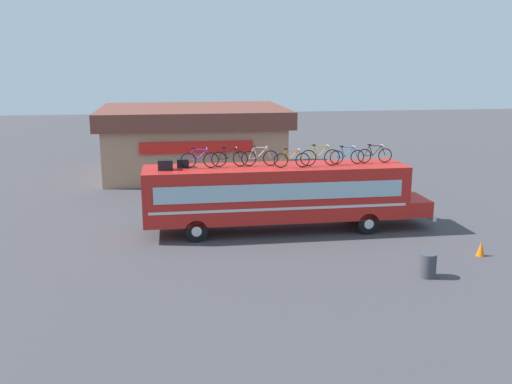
{
  "coord_description": "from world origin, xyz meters",
  "views": [
    {
      "loc": [
        -4.66,
        -25.0,
        7.72
      ],
      "look_at": [
        -0.91,
        0.0,
        1.86
      ],
      "focal_mm": 40.35,
      "sensor_mm": 36.0,
      "label": 1
    }
  ],
  "objects_px": {
    "rooftop_bicycle_5": "(320,157)",
    "traffic_cone": "(481,249)",
    "luggage_bag_1": "(165,165)",
    "rooftop_bicycle_2": "(230,158)",
    "luggage_bag_2": "(183,163)",
    "rooftop_bicycle_7": "(375,155)",
    "rooftop_bicycle_4": "(292,159)",
    "rooftop_bicycle_1": "(199,160)",
    "trash_bin": "(428,265)",
    "rooftop_bicycle_6": "(347,156)",
    "bus": "(280,193)",
    "rooftop_bicycle_3": "(260,157)"
  },
  "relations": [
    {
      "from": "bus",
      "to": "rooftop_bicycle_2",
      "type": "bearing_deg",
      "value": 174.83
    },
    {
      "from": "rooftop_bicycle_1",
      "to": "traffic_cone",
      "type": "height_order",
      "value": "rooftop_bicycle_1"
    },
    {
      "from": "rooftop_bicycle_2",
      "to": "rooftop_bicycle_3",
      "type": "xyz_separation_m",
      "value": [
        1.36,
        -0.02,
        0.0
      ]
    },
    {
      "from": "rooftop_bicycle_1",
      "to": "rooftop_bicycle_4",
      "type": "height_order",
      "value": "rooftop_bicycle_1"
    },
    {
      "from": "luggage_bag_1",
      "to": "rooftop_bicycle_4",
      "type": "relative_size",
      "value": 0.39
    },
    {
      "from": "rooftop_bicycle_4",
      "to": "rooftop_bicycle_7",
      "type": "height_order",
      "value": "rooftop_bicycle_7"
    },
    {
      "from": "luggage_bag_1",
      "to": "rooftop_bicycle_1",
      "type": "height_order",
      "value": "rooftop_bicycle_1"
    },
    {
      "from": "luggage_bag_1",
      "to": "rooftop_bicycle_7",
      "type": "xyz_separation_m",
      "value": [
        9.59,
        0.32,
        0.15
      ]
    },
    {
      "from": "luggage_bag_1",
      "to": "bus",
      "type": "bearing_deg",
      "value": 1.57
    },
    {
      "from": "trash_bin",
      "to": "traffic_cone",
      "type": "xyz_separation_m",
      "value": [
        3.11,
        1.84,
        -0.14
      ]
    },
    {
      "from": "luggage_bag_2",
      "to": "rooftop_bicycle_4",
      "type": "height_order",
      "value": "rooftop_bicycle_4"
    },
    {
      "from": "rooftop_bicycle_7",
      "to": "rooftop_bicycle_4",
      "type": "bearing_deg",
      "value": -171.65
    },
    {
      "from": "rooftop_bicycle_1",
      "to": "rooftop_bicycle_5",
      "type": "distance_m",
      "value": 5.4
    },
    {
      "from": "trash_bin",
      "to": "traffic_cone",
      "type": "distance_m",
      "value": 3.62
    },
    {
      "from": "rooftop_bicycle_5",
      "to": "rooftop_bicycle_4",
      "type": "bearing_deg",
      "value": -170.61
    },
    {
      "from": "bus",
      "to": "rooftop_bicycle_3",
      "type": "distance_m",
      "value": 1.86
    },
    {
      "from": "luggage_bag_1",
      "to": "trash_bin",
      "type": "height_order",
      "value": "luggage_bag_1"
    },
    {
      "from": "rooftop_bicycle_5",
      "to": "trash_bin",
      "type": "xyz_separation_m",
      "value": [
        2.43,
        -6.3,
        -2.98
      ]
    },
    {
      "from": "rooftop_bicycle_7",
      "to": "rooftop_bicycle_6",
      "type": "bearing_deg",
      "value": -174.38
    },
    {
      "from": "rooftop_bicycle_3",
      "to": "traffic_cone",
      "type": "distance_m",
      "value": 10.04
    },
    {
      "from": "bus",
      "to": "trash_bin",
      "type": "height_order",
      "value": "bus"
    },
    {
      "from": "rooftop_bicycle_5",
      "to": "rooftop_bicycle_6",
      "type": "bearing_deg",
      "value": 10.1
    },
    {
      "from": "rooftop_bicycle_2",
      "to": "rooftop_bicycle_6",
      "type": "bearing_deg",
      "value": -1.65
    },
    {
      "from": "rooftop_bicycle_1",
      "to": "rooftop_bicycle_3",
      "type": "relative_size",
      "value": 1.01
    },
    {
      "from": "luggage_bag_2",
      "to": "rooftop_bicycle_5",
      "type": "height_order",
      "value": "rooftop_bicycle_5"
    },
    {
      "from": "rooftop_bicycle_1",
      "to": "trash_bin",
      "type": "bearing_deg",
      "value": -39.86
    },
    {
      "from": "rooftop_bicycle_4",
      "to": "trash_bin",
      "type": "xyz_separation_m",
      "value": [
        3.78,
        -6.08,
        -2.94
      ]
    },
    {
      "from": "rooftop_bicycle_2",
      "to": "rooftop_bicycle_4",
      "type": "distance_m",
      "value": 2.77
    },
    {
      "from": "rooftop_bicycle_3",
      "to": "trash_bin",
      "type": "bearing_deg",
      "value": -52.46
    },
    {
      "from": "luggage_bag_2",
      "to": "rooftop_bicycle_4",
      "type": "distance_m",
      "value": 4.83
    },
    {
      "from": "rooftop_bicycle_1",
      "to": "trash_bin",
      "type": "distance_m",
      "value": 10.62
    },
    {
      "from": "luggage_bag_1",
      "to": "rooftop_bicycle_6",
      "type": "xyz_separation_m",
      "value": [
        8.22,
        0.19,
        0.14
      ]
    },
    {
      "from": "rooftop_bicycle_5",
      "to": "rooftop_bicycle_2",
      "type": "bearing_deg",
      "value": 174.48
    },
    {
      "from": "traffic_cone",
      "to": "luggage_bag_1",
      "type": "bearing_deg",
      "value": 160.05
    },
    {
      "from": "luggage_bag_2",
      "to": "rooftop_bicycle_6",
      "type": "xyz_separation_m",
      "value": [
        7.45,
        -0.28,
        0.17
      ]
    },
    {
      "from": "rooftop_bicycle_2",
      "to": "trash_bin",
      "type": "xyz_separation_m",
      "value": [
        6.48,
        -6.69,
        -2.96
      ]
    },
    {
      "from": "rooftop_bicycle_3",
      "to": "traffic_cone",
      "type": "bearing_deg",
      "value": -30.41
    },
    {
      "from": "luggage_bag_1",
      "to": "rooftop_bicycle_2",
      "type": "relative_size",
      "value": 0.39
    },
    {
      "from": "luggage_bag_2",
      "to": "rooftop_bicycle_7",
      "type": "distance_m",
      "value": 8.83
    },
    {
      "from": "bus",
      "to": "rooftop_bicycle_5",
      "type": "bearing_deg",
      "value": -5.96
    },
    {
      "from": "trash_bin",
      "to": "rooftop_bicycle_3",
      "type": "bearing_deg",
      "value": 127.54
    },
    {
      "from": "bus",
      "to": "rooftop_bicycle_1",
      "type": "relative_size",
      "value": 7.78
    },
    {
      "from": "bus",
      "to": "rooftop_bicycle_7",
      "type": "xyz_separation_m",
      "value": [
        4.5,
        0.18,
        1.6
      ]
    },
    {
      "from": "luggage_bag_2",
      "to": "rooftop_bicycle_7",
      "type": "height_order",
      "value": "rooftop_bicycle_7"
    },
    {
      "from": "luggage_bag_1",
      "to": "luggage_bag_2",
      "type": "bearing_deg",
      "value": 31.18
    },
    {
      "from": "rooftop_bicycle_5",
      "to": "traffic_cone",
      "type": "height_order",
      "value": "rooftop_bicycle_5"
    },
    {
      "from": "rooftop_bicycle_2",
      "to": "bus",
      "type": "bearing_deg",
      "value": -5.17
    },
    {
      "from": "rooftop_bicycle_4",
      "to": "traffic_cone",
      "type": "relative_size",
      "value": 2.7
    },
    {
      "from": "luggage_bag_1",
      "to": "rooftop_bicycle_5",
      "type": "xyz_separation_m",
      "value": [
        6.89,
        -0.05,
        0.19
      ]
    },
    {
      "from": "traffic_cone",
      "to": "bus",
      "type": "bearing_deg",
      "value": 147.61
    }
  ]
}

